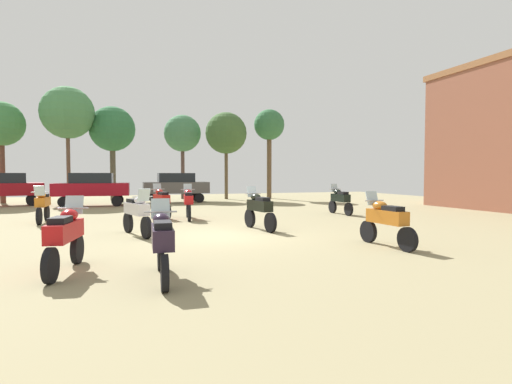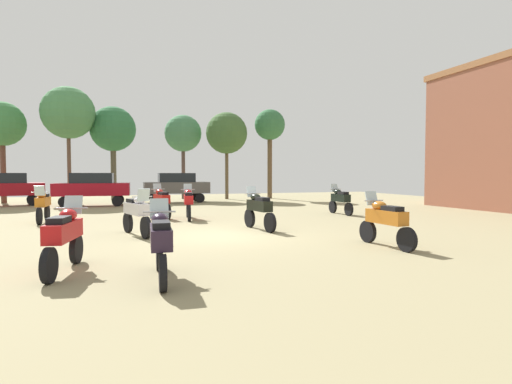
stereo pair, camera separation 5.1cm
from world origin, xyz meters
The scene contains 19 objects.
ground_plane centered at (0.00, 0.00, 0.01)m, with size 44.00×52.00×0.02m.
motorcycle_2 centered at (3.64, -3.33, 0.73)m, with size 0.62×2.15×1.46m.
motorcycle_3 centered at (-2.55, 0.80, 0.76)m, with size 0.87×2.20×1.50m.
motorcycle_4 centered at (6.97, 4.66, 0.73)m, with size 0.62×2.09×1.45m.
motorcycle_5 centered at (-2.33, -4.81, 0.73)m, with size 0.62×2.17×1.45m.
motorcycle_6 centered at (-4.07, -3.65, 0.75)m, with size 0.71×2.24×1.48m.
motorcycle_7 centered at (1.53, 0.84, 0.75)m, with size 0.66×2.17×1.50m.
motorcycle_8 centered at (-0.27, 4.89, 0.76)m, with size 0.64×2.29×1.51m.
motorcycle_9 centered at (-5.94, 5.49, 0.75)m, with size 0.62×2.18×1.49m.
motorcycle_10 centered at (-1.32, 5.72, 0.76)m, with size 0.73×2.17×1.51m.
car_1 centered at (-4.63, 13.93, 1.19)m, with size 4.39×2.02×2.00m.
car_2 centered at (-9.68, 15.63, 1.19)m, with size 4.57×2.62×2.00m.
car_3 centered at (0.60, 15.39, 1.19)m, with size 4.31×1.81×2.00m.
tree_1 centered at (-6.38, 18.35, 6.16)m, with size 3.57×3.57×7.95m.
tree_2 centered at (1.63, 19.24, 5.07)m, with size 2.84×2.84×6.51m.
tree_3 centered at (-3.49, 19.30, 5.22)m, with size 3.28×3.28×6.90m.
tree_4 centered at (8.25, 17.72, 5.70)m, with size 2.41×2.41×7.04m.
tree_5 centered at (4.78, 17.93, 5.08)m, with size 3.18×3.18×6.68m.
tree_7 centered at (-10.35, 18.24, 5.19)m, with size 2.90×2.90×6.69m.
Camera 1 is at (-3.05, -12.29, 1.95)m, focal length 28.27 mm.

